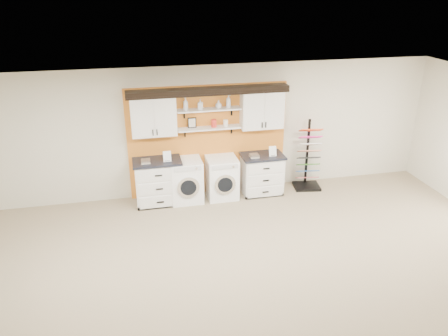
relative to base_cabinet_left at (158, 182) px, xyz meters
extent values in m
plane|color=gray|center=(1.13, -3.64, -0.48)|extent=(10.00, 10.00, 0.00)
plane|color=white|center=(1.13, -3.64, 2.32)|extent=(10.00, 10.00, 0.00)
plane|color=beige|center=(1.13, 0.36, 0.92)|extent=(10.00, 0.00, 10.00)
cube|color=orange|center=(1.13, 0.32, 0.72)|extent=(3.40, 0.07, 2.40)
cube|color=white|center=(0.00, 0.16, 1.40)|extent=(0.90, 0.34, 0.84)
cube|color=white|center=(-0.22, -0.02, 1.40)|extent=(0.42, 0.01, 0.78)
cube|color=white|center=(0.22, -0.02, 1.40)|extent=(0.42, 0.01, 0.78)
cube|color=white|center=(2.26, 0.16, 1.40)|extent=(0.90, 0.34, 0.84)
cube|color=white|center=(2.04, -0.02, 1.40)|extent=(0.42, 0.01, 0.78)
cube|color=white|center=(2.48, -0.02, 1.40)|extent=(0.42, 0.01, 0.78)
cube|color=white|center=(1.13, 0.16, 1.05)|extent=(1.32, 0.28, 0.03)
cube|color=white|center=(1.13, 0.16, 1.45)|extent=(1.32, 0.28, 0.03)
cube|color=black|center=(1.13, 0.18, 1.85)|extent=(3.30, 0.40, 0.10)
cube|color=black|center=(1.13, -0.01, 1.79)|extent=(3.30, 0.04, 0.04)
cube|color=black|center=(0.78, 0.21, 1.17)|extent=(0.18, 0.02, 0.22)
cube|color=beige|center=(0.78, 0.20, 1.17)|extent=(0.14, 0.01, 0.18)
cylinder|color=red|center=(1.23, 0.16, 1.14)|extent=(0.11, 0.11, 0.16)
cylinder|color=silver|center=(1.48, 0.16, 1.13)|extent=(0.10, 0.10, 0.14)
cube|color=white|center=(0.00, 0.01, -0.02)|extent=(0.93, 0.60, 0.93)
cube|color=black|center=(0.00, -0.26, -0.45)|extent=(0.93, 0.06, 0.07)
cube|color=black|center=(0.00, 0.01, 0.46)|extent=(0.99, 0.66, 0.04)
cube|color=white|center=(0.00, -0.30, 0.28)|extent=(0.85, 0.02, 0.26)
cube|color=white|center=(0.00, -0.30, -0.02)|extent=(0.85, 0.02, 0.26)
cube|color=white|center=(0.00, -0.30, -0.32)|extent=(0.85, 0.02, 0.26)
cube|color=white|center=(2.26, 0.01, -0.05)|extent=(0.86, 0.60, 0.86)
cube|color=black|center=(2.26, -0.26, -0.45)|extent=(0.86, 0.06, 0.07)
cube|color=black|center=(2.26, 0.01, 0.39)|extent=(0.91, 0.66, 0.04)
cube|color=white|center=(2.26, -0.30, 0.22)|extent=(0.78, 0.02, 0.24)
cube|color=white|center=(2.26, -0.30, -0.05)|extent=(0.78, 0.02, 0.24)
cube|color=white|center=(2.26, -0.30, -0.33)|extent=(0.78, 0.02, 0.24)
cube|color=white|center=(0.59, 0.01, -0.02)|extent=(0.66, 0.66, 0.92)
cube|color=silver|center=(0.59, -0.33, 0.37)|extent=(0.56, 0.02, 0.10)
cylinder|color=silver|center=(0.59, -0.33, -0.04)|extent=(0.47, 0.05, 0.47)
cylinder|color=black|center=(0.59, -0.35, -0.04)|extent=(0.33, 0.03, 0.33)
cube|color=white|center=(1.36, 0.01, -0.03)|extent=(0.64, 0.66, 0.90)
cube|color=silver|center=(1.36, -0.33, 0.35)|extent=(0.55, 0.02, 0.09)
cylinder|color=silver|center=(1.36, -0.33, -0.05)|extent=(0.45, 0.05, 0.45)
cylinder|color=black|center=(1.36, -0.35, -0.05)|extent=(0.32, 0.03, 0.32)
cube|color=black|center=(3.35, 0.01, -0.45)|extent=(0.63, 0.55, 0.06)
cube|color=black|center=(3.37, 0.18, 0.32)|extent=(0.05, 0.05, 1.52)
cube|color=#A54547|center=(3.35, 0.03, -0.25)|extent=(0.51, 0.33, 0.14)
cube|color=#2E5CA1|center=(3.35, 0.03, -0.08)|extent=(0.51, 0.33, 0.14)
cube|color=#3E8022|center=(3.35, 0.03, 0.08)|extent=(0.51, 0.33, 0.14)
cube|color=black|center=(3.35, 0.03, 0.24)|extent=(0.51, 0.33, 0.14)
cube|color=#D17C5D|center=(3.35, 0.03, 0.40)|extent=(0.51, 0.33, 0.14)
cube|color=white|center=(3.35, 0.03, 0.56)|extent=(0.51, 0.33, 0.14)
cube|color=#F91D94|center=(3.35, 0.03, 0.72)|extent=(0.51, 0.33, 0.14)
cube|color=#FF551A|center=(3.35, 0.03, 0.89)|extent=(0.51, 0.33, 0.14)
imported|color=silver|center=(0.66, 0.16, 1.59)|extent=(0.14, 0.14, 0.26)
imported|color=silver|center=(0.95, 0.16, 1.57)|extent=(0.12, 0.12, 0.21)
imported|color=silver|center=(1.33, 0.16, 1.54)|extent=(0.15, 0.15, 0.17)
imported|color=silver|center=(1.54, 0.16, 1.59)|extent=(0.14, 0.14, 0.26)
camera|label=1|loc=(-0.43, -8.36, 3.88)|focal=35.00mm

